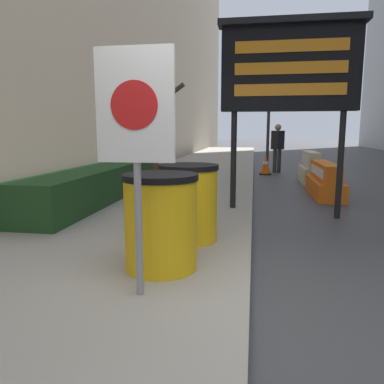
{
  "coord_description": "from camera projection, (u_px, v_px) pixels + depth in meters",
  "views": [
    {
      "loc": [
        -0.0,
        -2.64,
        1.47
      ],
      "look_at": [
        -1.15,
        4.34,
        0.3
      ],
      "focal_mm": 35.0,
      "sensor_mm": 36.0,
      "label": 1
    }
  ],
  "objects": [
    {
      "name": "hedge_strip",
      "position": [
        95.0,
        184.0,
        7.2
      ],
      "size": [
        0.9,
        4.69,
        0.64
      ],
      "color": "#1E421E",
      "rests_on": "sidewalk_left"
    },
    {
      "name": "warning_sign",
      "position": [
        136.0,
        126.0,
        2.87
      ],
      "size": [
        0.62,
        0.08,
        1.97
      ],
      "color": "gray",
      "rests_on": "sidewalk_left"
    },
    {
      "name": "jersey_barrier_cream",
      "position": [
        310.0,
        169.0,
        10.63
      ],
      "size": [
        0.5,
        1.61,
        0.88
      ],
      "color": "beige",
      "rests_on": "ground_plane"
    },
    {
      "name": "jersey_barrier_orange_far",
      "position": [
        325.0,
        182.0,
        8.43
      ],
      "size": [
        0.58,
        2.03,
        0.75
      ],
      "color": "orange",
      "rests_on": "ground_plane"
    },
    {
      "name": "traffic_cone_near",
      "position": [
        266.0,
        165.0,
        12.56
      ],
      "size": [
        0.39,
        0.39,
        0.69
      ],
      "color": "black",
      "rests_on": "ground_plane"
    },
    {
      "name": "message_board",
      "position": [
        290.0,
        69.0,
        6.08
      ],
      "size": [
        2.33,
        0.36,
        3.23
      ],
      "color": "black",
      "rests_on": "ground_plane"
    },
    {
      "name": "barrel_drum_foreground",
      "position": [
        161.0,
        222.0,
        3.63
      ],
      "size": [
        0.73,
        0.73,
        0.94
      ],
      "color": "yellow",
      "rests_on": "sidewalk_left"
    },
    {
      "name": "bare_tree",
      "position": [
        152.0,
        127.0,
        10.35
      ],
      "size": [
        1.56,
        1.21,
        2.95
      ],
      "color": "#4C3D2D",
      "rests_on": "sidewalk_left"
    },
    {
      "name": "pedestrian_worker",
      "position": [
        278.0,
        144.0,
        13.08
      ],
      "size": [
        0.45,
        0.52,
        1.69
      ],
      "rotation": [
        0.0,
        0.0,
        5.23
      ],
      "color": "#333338",
      "rests_on": "ground_plane"
    },
    {
      "name": "barrel_drum_middle",
      "position": [
        189.0,
        202.0,
        4.59
      ],
      "size": [
        0.73,
        0.73,
        0.94
      ],
      "color": "yellow",
      "rests_on": "sidewalk_left"
    },
    {
      "name": "sidewalk_left",
      "position": [
        29.0,
        303.0,
        3.09
      ],
      "size": [
        3.61,
        56.0,
        0.12
      ],
      "color": "gray",
      "rests_on": "ground_plane"
    },
    {
      "name": "ground_plane",
      "position": [
        249.0,
        328.0,
        2.81
      ],
      "size": [
        120.0,
        120.0,
        0.0
      ],
      "primitive_type": "plane",
      "color": "#3F3F42"
    },
    {
      "name": "traffic_light_near_curb",
      "position": [
        269.0,
        94.0,
        14.76
      ],
      "size": [
        0.28,
        0.44,
        3.98
      ],
      "color": "#2D2D30",
      "rests_on": "ground_plane"
    }
  ]
}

